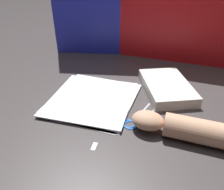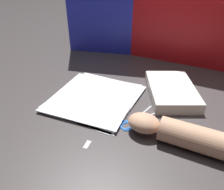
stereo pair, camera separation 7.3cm
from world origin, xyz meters
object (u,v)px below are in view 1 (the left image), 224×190
at_px(scissors, 136,119).
at_px(hand_forearm, 196,130).
at_px(paper_stack, 93,99).
at_px(book_closed, 167,87).

xyz_separation_m(scissors, hand_forearm, (0.18, -0.04, 0.03)).
distance_m(paper_stack, book_closed, 0.29).
xyz_separation_m(paper_stack, hand_forearm, (0.35, -0.12, 0.03)).
distance_m(book_closed, hand_forearm, 0.27).
height_order(paper_stack, book_closed, book_closed).
height_order(paper_stack, hand_forearm, hand_forearm).
height_order(book_closed, hand_forearm, hand_forearm).
bearing_deg(scissors, paper_stack, 157.59).
distance_m(paper_stack, hand_forearm, 0.37).
bearing_deg(scissors, hand_forearm, -13.71).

